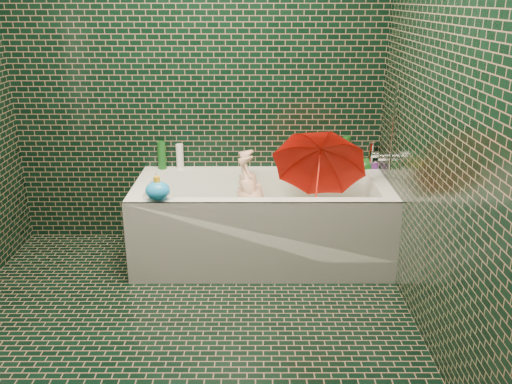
{
  "coord_description": "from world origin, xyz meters",
  "views": [
    {
      "loc": [
        0.41,
        -2.39,
        1.72
      ],
      "look_at": [
        0.41,
        0.82,
        0.56
      ],
      "focal_mm": 38.0,
      "sensor_mm": 36.0,
      "label": 1
    }
  ],
  "objects_px": {
    "bathtub": "(262,230)",
    "bath_toy": "(158,190)",
    "rubber_duck": "(344,163)",
    "umbrella": "(318,175)",
    "child": "(258,214)"
  },
  "relations": [
    {
      "from": "umbrella",
      "to": "bathtub",
      "type": "bearing_deg",
      "value": -172.69
    },
    {
      "from": "rubber_duck",
      "to": "bath_toy",
      "type": "relative_size",
      "value": 0.65
    },
    {
      "from": "umbrella",
      "to": "bath_toy",
      "type": "bearing_deg",
      "value": -150.95
    },
    {
      "from": "umbrella",
      "to": "rubber_duck",
      "type": "distance_m",
      "value": 0.44
    },
    {
      "from": "bath_toy",
      "to": "rubber_duck",
      "type": "bearing_deg",
      "value": 9.64
    },
    {
      "from": "bathtub",
      "to": "rubber_duck",
      "type": "distance_m",
      "value": 0.78
    },
    {
      "from": "child",
      "to": "rubber_duck",
      "type": "relative_size",
      "value": 7.33
    },
    {
      "from": "bathtub",
      "to": "bath_toy",
      "type": "distance_m",
      "value": 0.82
    },
    {
      "from": "bathtub",
      "to": "bath_toy",
      "type": "relative_size",
      "value": 9.36
    },
    {
      "from": "child",
      "to": "bath_toy",
      "type": "height_order",
      "value": "bath_toy"
    },
    {
      "from": "rubber_duck",
      "to": "umbrella",
      "type": "bearing_deg",
      "value": -115.21
    },
    {
      "from": "bathtub",
      "to": "umbrella",
      "type": "relative_size",
      "value": 2.84
    },
    {
      "from": "child",
      "to": "bath_toy",
      "type": "distance_m",
      "value": 0.77
    },
    {
      "from": "umbrella",
      "to": "child",
      "type": "bearing_deg",
      "value": -179.45
    },
    {
      "from": "bathtub",
      "to": "child",
      "type": "xyz_separation_m",
      "value": [
        -0.03,
        0.05,
        0.1
      ]
    }
  ]
}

